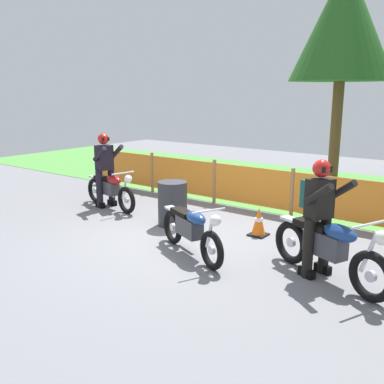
# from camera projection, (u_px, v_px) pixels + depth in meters

# --- Properties ---
(ground) EXTENTS (24.00, 24.00, 0.02)m
(ground) POSITION_uv_depth(u_px,v_px,m) (181.00, 239.00, 7.84)
(ground) COLOR slate
(grass_verge) EXTENTS (24.00, 5.88, 0.01)m
(grass_verge) POSITION_uv_depth(u_px,v_px,m) (303.00, 187.00, 12.09)
(grass_verge) COLOR #4C8C3D
(grass_verge) RESTS_ON ground
(barrier_fence) EXTENTS (9.95, 0.08, 1.05)m
(barrier_fence) POSITION_uv_depth(u_px,v_px,m) (251.00, 186.00, 9.68)
(barrier_fence) COLOR #997547
(barrier_fence) RESTS_ON ground
(tree_leftmost) EXTENTS (2.62, 2.62, 5.77)m
(tree_leftmost) POSITION_uv_depth(u_px,v_px,m) (344.00, 23.00, 10.88)
(tree_leftmost) COLOR brown
(tree_leftmost) RESTS_ON ground
(motorcycle_lead) EXTENTS (1.99, 1.01, 1.00)m
(motorcycle_lead) POSITION_uv_depth(u_px,v_px,m) (329.00, 247.00, 6.01)
(motorcycle_lead) COLOR black
(motorcycle_lead) RESTS_ON ground
(motorcycle_trailing) EXTENTS (1.78, 0.93, 0.90)m
(motorcycle_trailing) POSITION_uv_depth(u_px,v_px,m) (191.00, 230.00, 6.95)
(motorcycle_trailing) COLOR black
(motorcycle_trailing) RESTS_ON ground
(motorcycle_third) EXTENTS (1.89, 0.65, 0.90)m
(motorcycle_third) POSITION_uv_depth(u_px,v_px,m) (110.00, 189.00, 9.83)
(motorcycle_third) COLOR black
(motorcycle_third) RESTS_ON ground
(rider_lead) EXTENTS (0.78, 0.69, 1.69)m
(rider_lead) POSITION_uv_depth(u_px,v_px,m) (318.00, 211.00, 6.10)
(rider_lead) COLOR black
(rider_lead) RESTS_ON ground
(rider_third) EXTENTS (0.63, 0.62, 1.69)m
(rider_third) POSITION_uv_depth(u_px,v_px,m) (105.00, 167.00, 9.85)
(rider_third) COLOR black
(rider_third) RESTS_ON ground
(traffic_cone) EXTENTS (0.32, 0.32, 0.53)m
(traffic_cone) POSITION_uv_depth(u_px,v_px,m) (259.00, 222.00, 7.97)
(traffic_cone) COLOR black
(traffic_cone) RESTS_ON ground
(spare_drum) EXTENTS (0.58, 0.58, 0.88)m
(spare_drum) POSITION_uv_depth(u_px,v_px,m) (173.00, 204.00, 8.56)
(spare_drum) COLOR #2D2D33
(spare_drum) RESTS_ON ground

